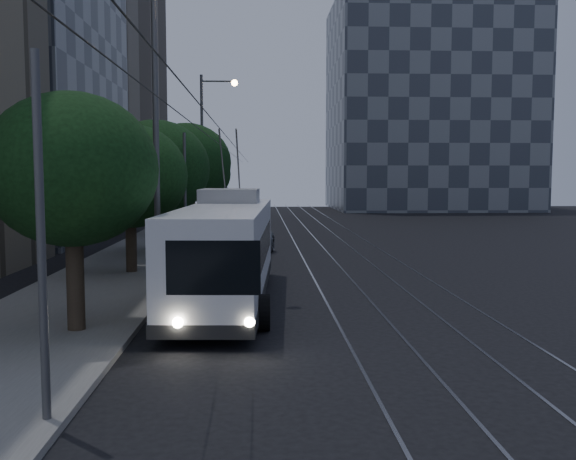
# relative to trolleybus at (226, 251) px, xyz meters

# --- Properties ---
(ground) EXTENTS (120.00, 120.00, 0.00)m
(ground) POSITION_rel_trolleybus_xyz_m (2.90, -0.12, -1.64)
(ground) COLOR black
(ground) RESTS_ON ground
(sidewalk) EXTENTS (5.00, 90.00, 0.15)m
(sidewalk) POSITION_rel_trolleybus_xyz_m (-4.60, 19.88, -1.56)
(sidewalk) COLOR slate
(sidewalk) RESTS_ON ground
(tram_rails) EXTENTS (4.52, 90.00, 0.02)m
(tram_rails) POSITION_rel_trolleybus_xyz_m (5.40, 19.88, -1.63)
(tram_rails) COLOR gray
(tram_rails) RESTS_ON ground
(overhead_wires) EXTENTS (2.23, 90.00, 6.00)m
(overhead_wires) POSITION_rel_trolleybus_xyz_m (-2.07, 19.88, 1.83)
(overhead_wires) COLOR black
(overhead_wires) RESTS_ON ground
(building_tan_far) EXTENTS (14.40, 22.40, 34.80)m
(building_tan_far) POSITION_rel_trolleybus_xyz_m (-16.10, 41.88, 15.78)
(building_tan_far) COLOR gray
(building_tan_far) RESTS_ON ground
(building_distant_right) EXTENTS (22.00, 18.00, 24.00)m
(building_distant_right) POSITION_rel_trolleybus_xyz_m (20.90, 54.88, 10.36)
(building_distant_right) COLOR #3A404A
(building_distant_right) RESTS_ON ground
(trolleybus) EXTENTS (3.08, 11.95, 5.63)m
(trolleybus) POSITION_rel_trolleybus_xyz_m (0.00, 0.00, 0.00)
(trolleybus) COLOR silver
(trolleybus) RESTS_ON ground
(pickup_silver) EXTENTS (3.56, 5.74, 1.48)m
(pickup_silver) POSITION_rel_trolleybus_xyz_m (0.20, 11.40, -0.90)
(pickup_silver) COLOR #A0A3A7
(pickup_silver) RESTS_ON ground
(car_white_a) EXTENTS (2.87, 4.33, 1.37)m
(car_white_a) POSITION_rel_trolleybus_xyz_m (-1.31, 13.88, -0.95)
(car_white_a) COLOR silver
(car_white_a) RESTS_ON ground
(car_white_b) EXTENTS (3.54, 4.91, 1.32)m
(car_white_b) POSITION_rel_trolleybus_xyz_m (-0.99, 21.47, -0.98)
(car_white_b) COLOR #B6B7BB
(car_white_b) RESTS_ON ground
(car_white_c) EXTENTS (2.40, 4.39, 1.37)m
(car_white_c) POSITION_rel_trolleybus_xyz_m (-1.40, 24.38, -0.95)
(car_white_c) COLOR #AEADB2
(car_white_c) RESTS_ON ground
(car_white_d) EXTENTS (2.24, 4.02, 1.29)m
(car_white_d) POSITION_rel_trolleybus_xyz_m (-1.11, 33.69, -0.99)
(car_white_d) COLOR silver
(car_white_d) RESTS_ON ground
(tree_0) EXTENTS (4.28, 4.28, 6.12)m
(tree_0) POSITION_rel_trolleybus_xyz_m (-3.60, -4.10, 2.54)
(tree_0) COLOR #2E2319
(tree_0) RESTS_ON ground
(tree_1) EXTENTS (4.62, 4.62, 6.08)m
(tree_1) POSITION_rel_trolleybus_xyz_m (-4.10, 5.62, 2.35)
(tree_1) COLOR #2E2319
(tree_1) RESTS_ON ground
(tree_2) EXTENTS (5.41, 5.41, 6.79)m
(tree_2) POSITION_rel_trolleybus_xyz_m (-4.10, 12.25, 2.71)
(tree_2) COLOR #2E2319
(tree_2) RESTS_ON ground
(tree_3) EXTENTS (5.73, 5.73, 7.40)m
(tree_3) POSITION_rel_trolleybus_xyz_m (-3.60, 21.88, 3.17)
(tree_3) COLOR #2E2319
(tree_3) RESTS_ON ground
(tree_4) EXTENTS (5.01, 5.01, 6.77)m
(tree_4) POSITION_rel_trolleybus_xyz_m (-3.60, 24.79, 2.86)
(tree_4) COLOR #2E2319
(tree_4) RESTS_ON ground
(tree_5) EXTENTS (4.76, 4.76, 6.22)m
(tree_5) POSITION_rel_trolleybus_xyz_m (-3.60, 32.67, 2.43)
(tree_5) COLOR #2E2319
(tree_5) RESTS_ON ground
(streetlamp_near) EXTENTS (2.60, 0.44, 10.84)m
(streetlamp_near) POSITION_rel_trolleybus_xyz_m (-1.88, 0.93, 4.84)
(streetlamp_near) COLOR #515254
(streetlamp_near) RESTS_ON ground
(streetlamp_far) EXTENTS (2.62, 0.44, 10.97)m
(streetlamp_far) POSITION_rel_trolleybus_xyz_m (-2.47, 25.26, 4.92)
(streetlamp_far) COLOR #515254
(streetlamp_far) RESTS_ON ground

